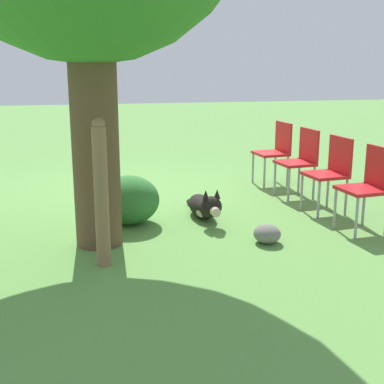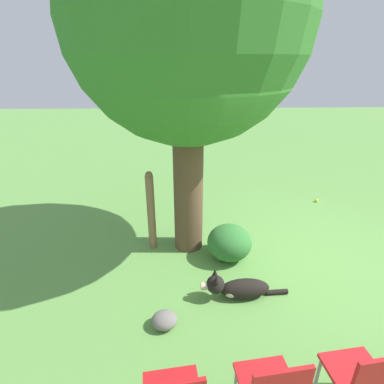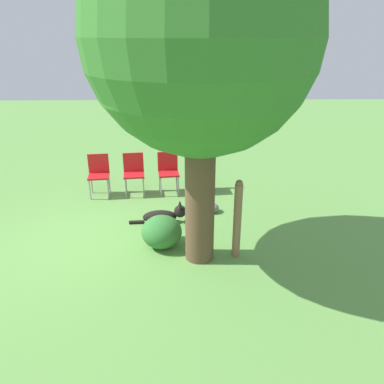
{
  "view_description": "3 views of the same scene",
  "coord_description": "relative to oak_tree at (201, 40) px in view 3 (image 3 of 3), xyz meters",
  "views": [
    {
      "loc": [
        0.51,
        6.59,
        1.77
      ],
      "look_at": [
        -0.64,
        0.95,
        0.32
      ],
      "focal_mm": 50.0,
      "sensor_mm": 36.0,
      "label": 1
    },
    {
      "loc": [
        -3.71,
        1.6,
        2.81
      ],
      "look_at": [
        0.31,
        1.49,
        1.0
      ],
      "focal_mm": 28.0,
      "sensor_mm": 36.0,
      "label": 2
    },
    {
      "loc": [
        5.48,
        1.31,
        3.26
      ],
      "look_at": [
        0.45,
        1.42,
        1.14
      ],
      "focal_mm": 35.0,
      "sensor_mm": 36.0,
      "label": 3
    }
  ],
  "objects": [
    {
      "name": "red_chair_1",
      "position": [
        -2.63,
        -1.33,
        -2.67
      ],
      "size": [
        0.47,
        0.49,
        0.89
      ],
      "rotation": [
        0.0,
        0.0,
        0.12
      ],
      "color": "red",
      "rests_on": "ground_plane"
    },
    {
      "name": "red_chair_3",
      "position": [
        -2.76,
        0.16,
        -2.67
      ],
      "size": [
        0.47,
        0.49,
        0.89
      ],
      "rotation": [
        0.0,
        0.0,
        0.12
      ],
      "color": "red",
      "rests_on": "ground_plane"
    },
    {
      "name": "oak_tree",
      "position": [
        0.0,
        0.0,
        0.0
      ],
      "size": [
        3.04,
        3.04,
        4.75
      ],
      "color": "brown",
      "rests_on": "ground_plane"
    },
    {
      "name": "red_chair_2",
      "position": [
        -2.69,
        -0.58,
        -2.67
      ],
      "size": [
        0.47,
        0.49,
        0.89
      ],
      "rotation": [
        0.0,
        0.0,
        0.12
      ],
      "color": "red",
      "rests_on": "ground_plane"
    },
    {
      "name": "red_chair_0",
      "position": [
        -2.56,
        -2.08,
        -2.67
      ],
      "size": [
        0.47,
        0.49,
        0.89
      ],
      "rotation": [
        0.0,
        0.0,
        0.12
      ],
      "color": "red",
      "rests_on": "ground_plane"
    },
    {
      "name": "dog",
      "position": [
        -1.18,
        -0.59,
        -3.05
      ],
      "size": [
        0.29,
        1.14,
        0.41
      ],
      "rotation": [
        0.0,
        0.0,
        1.63
      ],
      "color": "black",
      "rests_on": "ground_plane"
    },
    {
      "name": "low_shrub",
      "position": [
        -0.35,
        -0.61,
        -2.93
      ],
      "size": [
        0.67,
        0.67,
        0.53
      ],
      "color": "#337533",
      "rests_on": "ground_plane"
    },
    {
      "name": "ground_plane",
      "position": [
        -0.41,
        -1.54,
        -3.19
      ],
      "size": [
        30.0,
        30.0,
        0.0
      ],
      "primitive_type": "plane",
      "color": "#609947"
    },
    {
      "name": "fence_post",
      "position": [
        -0.02,
        0.58,
        -2.54
      ],
      "size": [
        0.12,
        0.12,
        1.3
      ],
      "color": "#846647",
      "rests_on": "ground_plane"
    },
    {
      "name": "garden_rock",
      "position": [
        -1.62,
        0.3,
        -3.1
      ],
      "size": [
        0.27,
        0.29,
        0.18
      ],
      "color": "slate",
      "rests_on": "ground_plane"
    }
  ]
}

